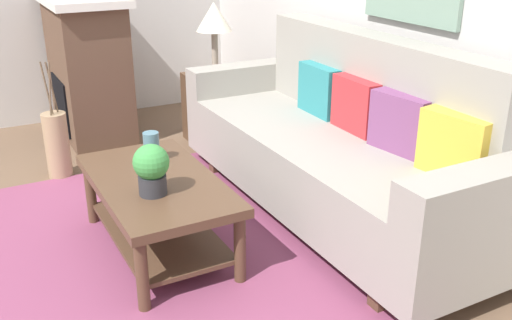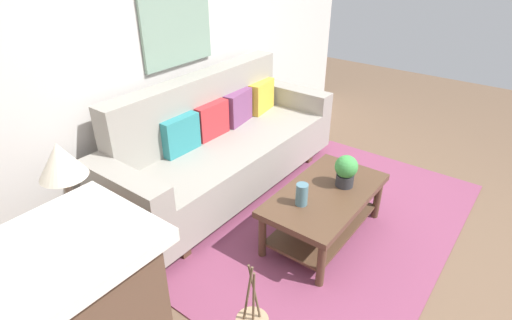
{
  "view_description": "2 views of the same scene",
  "coord_description": "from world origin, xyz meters",
  "px_view_note": "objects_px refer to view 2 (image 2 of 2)",
  "views": [
    {
      "loc": [
        2.56,
        -0.28,
        1.68
      ],
      "look_at": [
        -0.0,
        1.09,
        0.5
      ],
      "focal_mm": 40.84,
      "sensor_mm": 36.0,
      "label": 1
    },
    {
      "loc": [
        -2.56,
        -0.56,
        2.17
      ],
      "look_at": [
        -0.33,
        1.13,
        0.6
      ],
      "focal_mm": 28.24,
      "sensor_mm": 36.0,
      "label": 2
    }
  ],
  "objects_px": {
    "throw_pillow_plum": "(238,107)",
    "throw_pillow_mustard": "(261,96)",
    "tabletop_vase": "(302,194)",
    "coffee_table": "(325,204)",
    "table_lamp": "(61,164)",
    "throw_pillow_teal": "(180,135)",
    "couch": "(222,148)",
    "framed_painting": "(177,26)",
    "side_table": "(86,256)",
    "potted_plant_tabletop": "(346,170)",
    "throw_pillow_crimson": "(211,120)"
  },
  "relations": [
    {
      "from": "coffee_table",
      "to": "throw_pillow_crimson",
      "type": "bearing_deg",
      "value": 86.82
    },
    {
      "from": "coffee_table",
      "to": "throw_pillow_teal",
      "type": "bearing_deg",
      "value": 104.35
    },
    {
      "from": "couch",
      "to": "framed_painting",
      "type": "xyz_separation_m",
      "value": [
        -0.0,
        0.47,
        1.04
      ]
    },
    {
      "from": "couch",
      "to": "throw_pillow_crimson",
      "type": "height_order",
      "value": "couch"
    },
    {
      "from": "framed_painting",
      "to": "throw_pillow_plum",
      "type": "bearing_deg",
      "value": -41.25
    },
    {
      "from": "throw_pillow_teal",
      "to": "couch",
      "type": "bearing_deg",
      "value": -17.72
    },
    {
      "from": "coffee_table",
      "to": "framed_painting",
      "type": "bearing_deg",
      "value": 87.5
    },
    {
      "from": "potted_plant_tabletop",
      "to": "table_lamp",
      "type": "relative_size",
      "value": 0.46
    },
    {
      "from": "throw_pillow_mustard",
      "to": "tabletop_vase",
      "type": "relative_size",
      "value": 2.11
    },
    {
      "from": "couch",
      "to": "throw_pillow_mustard",
      "type": "height_order",
      "value": "couch"
    },
    {
      "from": "couch",
      "to": "table_lamp",
      "type": "xyz_separation_m",
      "value": [
        -1.52,
        -0.11,
        0.56
      ]
    },
    {
      "from": "couch",
      "to": "throw_pillow_mustard",
      "type": "xyz_separation_m",
      "value": [
        0.78,
        0.12,
        0.25
      ]
    },
    {
      "from": "potted_plant_tabletop",
      "to": "framed_painting",
      "type": "bearing_deg",
      "value": 93.24
    },
    {
      "from": "couch",
      "to": "throw_pillow_teal",
      "type": "bearing_deg",
      "value": 162.28
    },
    {
      "from": "couch",
      "to": "table_lamp",
      "type": "bearing_deg",
      "value": -175.79
    },
    {
      "from": "throw_pillow_teal",
      "to": "framed_painting",
      "type": "bearing_deg",
      "value": 41.25
    },
    {
      "from": "throw_pillow_teal",
      "to": "potted_plant_tabletop",
      "type": "distance_m",
      "value": 1.41
    },
    {
      "from": "throw_pillow_teal",
      "to": "throw_pillow_plum",
      "type": "height_order",
      "value": "same"
    },
    {
      "from": "throw_pillow_teal",
      "to": "throw_pillow_plum",
      "type": "bearing_deg",
      "value": 0.0
    },
    {
      "from": "coffee_table",
      "to": "couch",
      "type": "bearing_deg",
      "value": 86.46
    },
    {
      "from": "couch",
      "to": "throw_pillow_plum",
      "type": "bearing_deg",
      "value": 17.72
    },
    {
      "from": "couch",
      "to": "framed_painting",
      "type": "relative_size",
      "value": 3.14
    },
    {
      "from": "table_lamp",
      "to": "coffee_table",
      "type": "bearing_deg",
      "value": -34.83
    },
    {
      "from": "couch",
      "to": "throw_pillow_crimson",
      "type": "distance_m",
      "value": 0.28
    },
    {
      "from": "throw_pillow_crimson",
      "to": "potted_plant_tabletop",
      "type": "xyz_separation_m",
      "value": [
        0.09,
        -1.32,
        -0.11
      ]
    },
    {
      "from": "couch",
      "to": "coffee_table",
      "type": "relative_size",
      "value": 2.22
    },
    {
      "from": "coffee_table",
      "to": "table_lamp",
      "type": "bearing_deg",
      "value": 145.17
    },
    {
      "from": "throw_pillow_teal",
      "to": "throw_pillow_crimson",
      "type": "height_order",
      "value": "same"
    },
    {
      "from": "throw_pillow_teal",
      "to": "coffee_table",
      "type": "bearing_deg",
      "value": -75.65
    },
    {
      "from": "throw_pillow_plum",
      "to": "tabletop_vase",
      "type": "height_order",
      "value": "throw_pillow_plum"
    },
    {
      "from": "throw_pillow_teal",
      "to": "table_lamp",
      "type": "relative_size",
      "value": 0.63
    },
    {
      "from": "throw_pillow_plum",
      "to": "potted_plant_tabletop",
      "type": "relative_size",
      "value": 1.37
    },
    {
      "from": "couch",
      "to": "framed_painting",
      "type": "distance_m",
      "value": 1.14
    },
    {
      "from": "table_lamp",
      "to": "potted_plant_tabletop",
      "type": "bearing_deg",
      "value": -33.77
    },
    {
      "from": "tabletop_vase",
      "to": "throw_pillow_mustard",
      "type": "bearing_deg",
      "value": 46.94
    },
    {
      "from": "throw_pillow_plum",
      "to": "throw_pillow_mustard",
      "type": "distance_m",
      "value": 0.39
    },
    {
      "from": "throw_pillow_plum",
      "to": "potted_plant_tabletop",
      "type": "xyz_separation_m",
      "value": [
        -0.29,
        -1.32,
        -0.11
      ]
    },
    {
      "from": "throw_pillow_mustard",
      "to": "coffee_table",
      "type": "relative_size",
      "value": 0.33
    },
    {
      "from": "tabletop_vase",
      "to": "framed_painting",
      "type": "relative_size",
      "value": 0.22
    },
    {
      "from": "throw_pillow_mustard",
      "to": "potted_plant_tabletop",
      "type": "relative_size",
      "value": 1.37
    },
    {
      "from": "throw_pillow_plum",
      "to": "table_lamp",
      "type": "bearing_deg",
      "value": -172.95
    },
    {
      "from": "throw_pillow_teal",
      "to": "side_table",
      "type": "relative_size",
      "value": 0.64
    },
    {
      "from": "couch",
      "to": "potted_plant_tabletop",
      "type": "xyz_separation_m",
      "value": [
        0.09,
        -1.19,
        0.14
      ]
    },
    {
      "from": "couch",
      "to": "throw_pillow_plum",
      "type": "distance_m",
      "value": 0.48
    },
    {
      "from": "potted_plant_tabletop",
      "to": "throw_pillow_teal",
      "type": "bearing_deg",
      "value": 110.11
    },
    {
      "from": "coffee_table",
      "to": "side_table",
      "type": "distance_m",
      "value": 1.77
    },
    {
      "from": "tabletop_vase",
      "to": "side_table",
      "type": "xyz_separation_m",
      "value": [
        -1.2,
        0.94,
        -0.24
      ]
    },
    {
      "from": "couch",
      "to": "tabletop_vase",
      "type": "height_order",
      "value": "couch"
    },
    {
      "from": "side_table",
      "to": "table_lamp",
      "type": "height_order",
      "value": "table_lamp"
    },
    {
      "from": "throw_pillow_crimson",
      "to": "framed_painting",
      "type": "bearing_deg",
      "value": 90.0
    }
  ]
}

